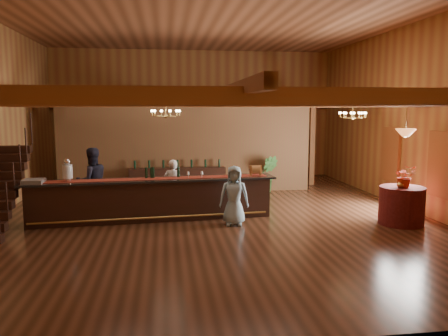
{
  "coord_description": "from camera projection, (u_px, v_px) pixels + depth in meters",
  "views": [
    {
      "loc": [
        -1.27,
        -12.14,
        3.0
      ],
      "look_at": [
        0.42,
        0.34,
        1.3
      ],
      "focal_mm": 35.0,
      "sensor_mm": 36.0,
      "label": 1
    }
  ],
  "objects": [
    {
      "name": "wall_right",
      "position": [
        412.0,
        118.0,
        12.92
      ],
      "size": [
        0.1,
        14.0,
        5.5
      ],
      "primitive_type": "cube",
      "color": "#A6793A",
      "rests_on": "floor"
    },
    {
      "name": "bartender",
      "position": [
        173.0,
        186.0,
        12.76
      ],
      "size": [
        0.63,
        0.48,
        1.55
      ],
      "primitive_type": "imported",
      "rotation": [
        0.0,
        0.0,
        2.94
      ],
      "color": "white",
      "rests_on": "floor"
    },
    {
      "name": "bar_bottle_3",
      "position": [
        178.0,
        172.0,
        12.04
      ],
      "size": [
        0.07,
        0.07,
        0.3
      ],
      "primitive_type": "cylinder",
      "color": "black",
      "rests_on": "tasting_bar"
    },
    {
      "name": "beverage_dispenser",
      "position": [
        67.0,
        171.0,
        11.35
      ],
      "size": [
        0.26,
        0.26,
        0.6
      ],
      "color": "silver",
      "rests_on": "tasting_bar"
    },
    {
      "name": "beam_grid",
      "position": [
        209.0,
        101.0,
        12.55
      ],
      "size": [
        11.9,
        13.9,
        0.39
      ],
      "color": "brown",
      "rests_on": "wall_left"
    },
    {
      "name": "raffle_drum",
      "position": [
        256.0,
        170.0,
        12.31
      ],
      "size": [
        0.34,
        0.24,
        0.3
      ],
      "color": "#A66D2F",
      "rests_on": "tasting_bar"
    },
    {
      "name": "round_table",
      "position": [
        402.0,
        206.0,
        11.42
      ],
      "size": [
        1.15,
        1.15,
        0.99
      ],
      "primitive_type": "cylinder",
      "color": "maroon",
      "rests_on": "floor"
    },
    {
      "name": "window_right_back",
      "position": [
        391.0,
        154.0,
        14.05
      ],
      "size": [
        0.12,
        1.05,
        1.75
      ],
      "primitive_type": "cube",
      "color": "white",
      "rests_on": "wall_right"
    },
    {
      "name": "floor",
      "position": [
        211.0,
        215.0,
        12.49
      ],
      "size": [
        14.0,
        14.0,
        0.0
      ],
      "primitive_type": "plane",
      "color": "#56301E",
      "rests_on": "ground"
    },
    {
      "name": "staff_second",
      "position": [
        92.0,
        181.0,
        12.37
      ],
      "size": [
        1.16,
        1.07,
        1.93
      ],
      "primitive_type": "imported",
      "rotation": [
        0.0,
        0.0,
        3.6
      ],
      "color": "#212133",
      "rests_on": "floor"
    },
    {
      "name": "wall_front",
      "position": [
        271.0,
        130.0,
        5.25
      ],
      "size": [
        12.0,
        0.1,
        5.5
      ],
      "primitive_type": "cube",
      "color": "#A6793A",
      "rests_on": "floor"
    },
    {
      "name": "tasting_bar",
      "position": [
        153.0,
        199.0,
        11.86
      ],
      "size": [
        6.81,
        1.36,
        1.14
      ],
      "rotation": [
        0.0,
        0.0,
        0.07
      ],
      "color": "black",
      "rests_on": "floor"
    },
    {
      "name": "bar_bottle_1",
      "position": [
        152.0,
        173.0,
        11.89
      ],
      "size": [
        0.07,
        0.07,
        0.3
      ],
      "primitive_type": "cylinder",
      "color": "black",
      "rests_on": "tasting_bar"
    },
    {
      "name": "pendant_lamp",
      "position": [
        406.0,
        133.0,
        11.16
      ],
      "size": [
        0.52,
        0.52,
        0.9
      ],
      "color": "tan",
      "rests_on": "beam_grid"
    },
    {
      "name": "backroom_boxes",
      "position": [
        190.0,
        170.0,
        17.78
      ],
      "size": [
        4.1,
        0.6,
        1.1
      ],
      "color": "black",
      "rests_on": "floor"
    },
    {
      "name": "table_flowers",
      "position": [
        405.0,
        176.0,
        11.22
      ],
      "size": [
        0.64,
        0.59,
        0.58
      ],
      "primitive_type": "imported",
      "rotation": [
        0.0,
        0.0,
        -0.32
      ],
      "color": "#AD2408",
      "rests_on": "round_table"
    },
    {
      "name": "chandelier_right",
      "position": [
        352.0,
        115.0,
        13.1
      ],
      "size": [
        0.8,
        0.8,
        0.52
      ],
      "color": "tan",
      "rests_on": "beam_grid"
    },
    {
      "name": "support_posts",
      "position": [
        213.0,
        161.0,
        11.78
      ],
      "size": [
        9.2,
        10.2,
        3.2
      ],
      "color": "brown",
      "rests_on": "floor"
    },
    {
      "name": "chandelier_left",
      "position": [
        166.0,
        113.0,
        12.1
      ],
      "size": [
        0.8,
        0.8,
        0.46
      ],
      "color": "tan",
      "rests_on": "beam_grid"
    },
    {
      "name": "guest",
      "position": [
        234.0,
        196.0,
        11.31
      ],
      "size": [
        0.83,
        0.6,
        1.55
      ],
      "primitive_type": "imported",
      "rotation": [
        0.0,
        0.0,
        -0.15
      ],
      "color": "#96BED2",
      "rests_on": "floor"
    },
    {
      "name": "window_right_front",
      "position": [
        441.0,
        165.0,
        11.5
      ],
      "size": [
        0.12,
        1.05,
        1.75
      ],
      "primitive_type": "cube",
      "color": "white",
      "rests_on": "wall_right"
    },
    {
      "name": "bar_bottle_2",
      "position": [
        153.0,
        173.0,
        11.9
      ],
      "size": [
        0.07,
        0.07,
        0.3
      ],
      "primitive_type": "cylinder",
      "color": "black",
      "rests_on": "tasting_bar"
    },
    {
      "name": "wall_back",
      "position": [
        194.0,
        115.0,
        18.99
      ],
      "size": [
        12.0,
        0.1,
        5.5
      ],
      "primitive_type": "cube",
      "color": "#A6793A",
      "rests_on": "floor"
    },
    {
      "name": "table_vase",
      "position": [
        401.0,
        182.0,
        11.2
      ],
      "size": [
        0.18,
        0.18,
        0.32
      ],
      "primitive_type": "imported",
      "rotation": [
        0.0,
        0.0,
        -0.14
      ],
      "color": "tan",
      "rests_on": "round_table"
    },
    {
      "name": "floor_plant",
      "position": [
        267.0,
        174.0,
        15.78
      ],
      "size": [
        0.83,
        0.71,
        1.35
      ],
      "primitive_type": "imported",
      "rotation": [
        0.0,
        0.0,
        -0.16
      ],
      "color": "#2F6027",
      "rests_on": "floor"
    },
    {
      "name": "ceiling",
      "position": [
        210.0,
        16.0,
        11.75
      ],
      "size": [
        14.0,
        14.0,
        0.0
      ],
      "primitive_type": "plane",
      "rotation": [
        3.14,
        0.0,
        0.0
      ],
      "color": "#AB6A44",
      "rests_on": "wall_back"
    },
    {
      "name": "bar_bottle_0",
      "position": [
        146.0,
        173.0,
        11.86
      ],
      "size": [
        0.07,
        0.07,
        0.3
      ],
      "primitive_type": "cylinder",
      "color": "black",
      "rests_on": "tasting_bar"
    },
    {
      "name": "glass_rack_tray",
      "position": [
        34.0,
        181.0,
        11.11
      ],
      "size": [
        0.5,
        0.5,
        0.1
      ],
      "primitive_type": "cube",
      "color": "gray",
      "rests_on": "tasting_bar"
    },
    {
      "name": "partition_wall",
      "position": [
        187.0,
        150.0,
        15.65
      ],
      "size": [
        9.0,
        0.18,
        3.1
      ],
      "primitive_type": "cube",
      "color": "brown",
      "rests_on": "floor"
    },
    {
      "name": "backbar_shelf",
      "position": [
        178.0,
        181.0,
        15.47
      ],
      "size": [
        3.37,
        0.55,
        0.95
      ],
      "primitive_type": "cube",
      "rotation": [
        0.0,
        0.0,
        -0.01
      ],
      "color": "black",
      "rests_on": "floor"
    }
  ]
}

